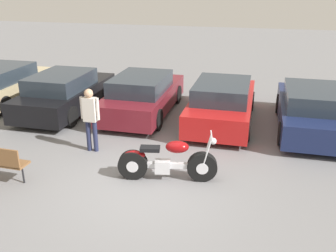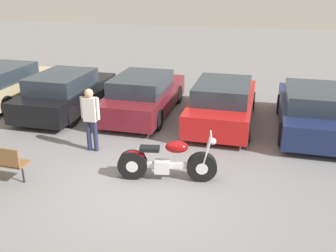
{
  "view_description": "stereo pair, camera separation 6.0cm",
  "coord_description": "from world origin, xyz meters",
  "px_view_note": "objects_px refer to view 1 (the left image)",
  "views": [
    {
      "loc": [
        2.21,
        -6.85,
        4.27
      ],
      "look_at": [
        0.11,
        1.59,
        0.85
      ],
      "focal_mm": 40.0,
      "sensor_mm": 36.0,
      "label": 1
    },
    {
      "loc": [
        2.27,
        -6.84,
        4.27
      ],
      "look_at": [
        0.11,
        1.59,
        0.85
      ],
      "focal_mm": 40.0,
      "sensor_mm": 36.0,
      "label": 2
    }
  ],
  "objects_px": {
    "parked_car_champagne": "(5,85)",
    "person_standing": "(90,115)",
    "motorcycle": "(166,162)",
    "parked_car_black": "(65,93)",
    "parked_car_maroon": "(143,95)",
    "parked_car_navy": "(312,110)",
    "parked_car_red": "(222,103)"
  },
  "relations": [
    {
      "from": "parked_car_maroon",
      "to": "parked_car_red",
      "type": "xyz_separation_m",
      "value": [
        2.67,
        -0.18,
        0.0
      ]
    },
    {
      "from": "motorcycle",
      "to": "parked_car_black",
      "type": "xyz_separation_m",
      "value": [
        -4.54,
        3.8,
        0.22
      ]
    },
    {
      "from": "motorcycle",
      "to": "person_standing",
      "type": "bearing_deg",
      "value": 156.11
    },
    {
      "from": "parked_car_maroon",
      "to": "parked_car_navy",
      "type": "bearing_deg",
      "value": -2.64
    },
    {
      "from": "parked_car_champagne",
      "to": "person_standing",
      "type": "relative_size",
      "value": 2.59
    },
    {
      "from": "person_standing",
      "to": "parked_car_champagne",
      "type": "bearing_deg",
      "value": 146.86
    },
    {
      "from": "motorcycle",
      "to": "parked_car_red",
      "type": "relative_size",
      "value": 0.51
    },
    {
      "from": "parked_car_champagne",
      "to": "motorcycle",
      "type": "bearing_deg",
      "value": -30.39
    },
    {
      "from": "parked_car_maroon",
      "to": "parked_car_black",
      "type": "bearing_deg",
      "value": -171.98
    },
    {
      "from": "parked_car_black",
      "to": "person_standing",
      "type": "distance_m",
      "value": 3.61
    },
    {
      "from": "parked_car_maroon",
      "to": "parked_car_navy",
      "type": "xyz_separation_m",
      "value": [
        5.34,
        -0.25,
        0.0
      ]
    },
    {
      "from": "parked_car_navy",
      "to": "person_standing",
      "type": "distance_m",
      "value": 6.46
    },
    {
      "from": "parked_car_maroon",
      "to": "person_standing",
      "type": "relative_size",
      "value": 2.59
    },
    {
      "from": "parked_car_black",
      "to": "parked_car_red",
      "type": "xyz_separation_m",
      "value": [
        5.34,
        0.19,
        0.0
      ]
    },
    {
      "from": "parked_car_champagne",
      "to": "parked_car_black",
      "type": "height_order",
      "value": "same"
    },
    {
      "from": "motorcycle",
      "to": "parked_car_champagne",
      "type": "distance_m",
      "value": 8.36
    },
    {
      "from": "parked_car_maroon",
      "to": "person_standing",
      "type": "xyz_separation_m",
      "value": [
        -0.41,
        -3.16,
        0.37
      ]
    },
    {
      "from": "parked_car_maroon",
      "to": "person_standing",
      "type": "distance_m",
      "value": 3.21
    },
    {
      "from": "parked_car_black",
      "to": "motorcycle",
      "type": "bearing_deg",
      "value": -39.93
    },
    {
      "from": "motorcycle",
      "to": "person_standing",
      "type": "relative_size",
      "value": 1.32
    },
    {
      "from": "parked_car_champagne",
      "to": "parked_car_maroon",
      "type": "distance_m",
      "value": 5.34
    },
    {
      "from": "parked_car_champagne",
      "to": "parked_car_red",
      "type": "distance_m",
      "value": 8.01
    },
    {
      "from": "parked_car_champagne",
      "to": "parked_car_navy",
      "type": "xyz_separation_m",
      "value": [
        10.68,
        -0.3,
        0.0
      ]
    },
    {
      "from": "motorcycle",
      "to": "parked_car_maroon",
      "type": "bearing_deg",
      "value": 114.12
    },
    {
      "from": "person_standing",
      "to": "parked_car_black",
      "type": "bearing_deg",
      "value": 129.0
    },
    {
      "from": "parked_car_navy",
      "to": "parked_car_maroon",
      "type": "bearing_deg",
      "value": 177.36
    },
    {
      "from": "parked_car_red",
      "to": "person_standing",
      "type": "height_order",
      "value": "person_standing"
    },
    {
      "from": "parked_car_champagne",
      "to": "parked_car_red",
      "type": "xyz_separation_m",
      "value": [
        8.01,
        -0.24,
        0.0
      ]
    },
    {
      "from": "motorcycle",
      "to": "parked_car_black",
      "type": "relative_size",
      "value": 0.51
    },
    {
      "from": "parked_car_black",
      "to": "parked_car_navy",
      "type": "height_order",
      "value": "same"
    },
    {
      "from": "parked_car_black",
      "to": "person_standing",
      "type": "bearing_deg",
      "value": -51.0
    },
    {
      "from": "parked_car_champagne",
      "to": "person_standing",
      "type": "xyz_separation_m",
      "value": [
        4.93,
        -3.22,
        0.37
      ]
    }
  ]
}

